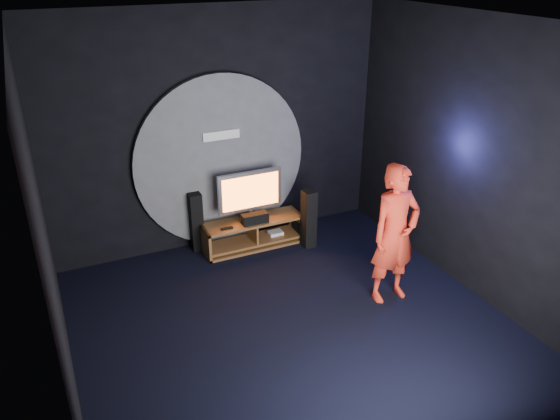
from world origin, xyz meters
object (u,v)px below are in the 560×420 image
at_px(media_console, 253,235).
at_px(tv, 250,193).
at_px(player, 395,234).
at_px(tower_speaker_left, 196,222).
at_px(tower_speaker_right, 309,219).
at_px(subwoofer, 303,227).

distance_m(media_console, tv, 0.67).
relative_size(media_console, player, 0.83).
xyz_separation_m(tower_speaker_left, tower_speaker_right, (1.57, -0.63, 0.00)).
distance_m(tv, tower_speaker_left, 0.91).
bearing_deg(tv, tower_speaker_right, -27.47).
distance_m(tv, tower_speaker_right, 0.97).
xyz_separation_m(media_console, subwoofer, (0.84, -0.02, -0.05)).
relative_size(tv, player, 0.54).
relative_size(tv, subwoofer, 3.35).
relative_size(subwoofer, player, 0.16).
xyz_separation_m(media_console, tv, (-0.01, 0.07, 0.67)).
bearing_deg(player, tv, 117.57).
xyz_separation_m(tower_speaker_left, subwoofer, (1.64, -0.31, -0.31)).
height_order(tv, tower_speaker_left, tv).
bearing_deg(tower_speaker_right, media_console, 156.38).
bearing_deg(tower_speaker_right, tower_speaker_left, 158.29).
bearing_deg(subwoofer, tower_speaker_left, 169.42).
distance_m(media_console, tower_speaker_left, 0.89).
relative_size(tower_speaker_left, tower_speaker_right, 1.00).
bearing_deg(media_console, tower_speaker_left, 160.19).
xyz_separation_m(tv, tower_speaker_right, (0.78, -0.41, -0.40)).
bearing_deg(media_console, tv, 95.60).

